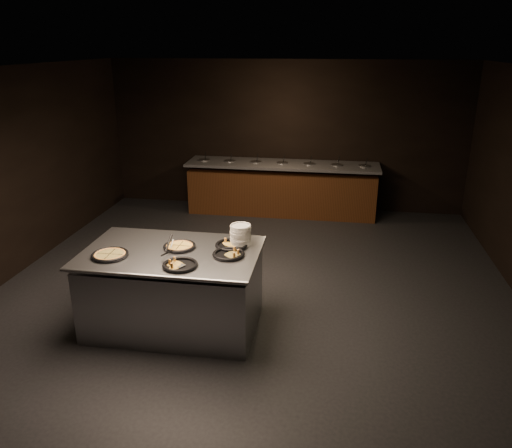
% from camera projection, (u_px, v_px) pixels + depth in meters
% --- Properties ---
extents(room, '(7.02, 8.02, 2.92)m').
position_uv_depth(room, '(250.00, 193.00, 6.12)').
color(room, black).
rests_on(room, ground).
extents(salad_bar, '(3.70, 0.83, 1.18)m').
position_uv_depth(salad_bar, '(282.00, 192.00, 9.77)').
color(salad_bar, '#522913').
rests_on(salad_bar, ground).
extents(serving_counter, '(2.01, 1.28, 0.96)m').
position_uv_depth(serving_counter, '(174.00, 290.00, 5.84)').
color(serving_counter, '#B1B4B9').
rests_on(serving_counter, ground).
extents(plate_stack, '(0.24, 0.24, 0.24)m').
position_uv_depth(plate_stack, '(241.00, 235.00, 5.80)').
color(plate_stack, silver).
rests_on(plate_stack, serving_counter).
extents(pan_veggie_whole, '(0.41, 0.41, 0.04)m').
position_uv_depth(pan_veggie_whole, '(110.00, 255.00, 5.52)').
color(pan_veggie_whole, black).
rests_on(pan_veggie_whole, serving_counter).
extents(pan_cheese_whole, '(0.37, 0.37, 0.04)m').
position_uv_depth(pan_cheese_whole, '(180.00, 246.00, 5.74)').
color(pan_cheese_whole, black).
rests_on(pan_cheese_whole, serving_counter).
extents(pan_cheese_slices_a, '(0.38, 0.38, 0.04)m').
position_uv_depth(pan_cheese_slices_a, '(232.00, 245.00, 5.78)').
color(pan_cheese_slices_a, black).
rests_on(pan_cheese_slices_a, serving_counter).
extents(pan_cheese_slices_b, '(0.38, 0.38, 0.04)m').
position_uv_depth(pan_cheese_slices_b, '(180.00, 265.00, 5.27)').
color(pan_cheese_slices_b, black).
rests_on(pan_cheese_slices_b, serving_counter).
extents(pan_veggie_slices, '(0.36, 0.36, 0.04)m').
position_uv_depth(pan_veggie_slices, '(229.00, 254.00, 5.53)').
color(pan_veggie_slices, black).
rests_on(pan_veggie_slices, serving_counter).
extents(server_left, '(0.10, 0.34, 0.16)m').
position_uv_depth(server_left, '(170.00, 243.00, 5.67)').
color(server_left, '#B1B4B9').
rests_on(server_left, serving_counter).
extents(server_right, '(0.32, 0.22, 0.17)m').
position_uv_depth(server_right, '(170.00, 257.00, 5.31)').
color(server_right, '#B1B4B9').
rests_on(server_right, serving_counter).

